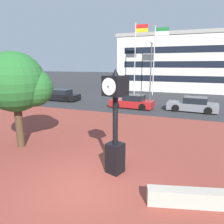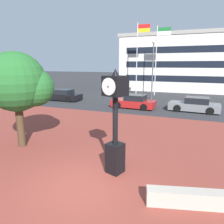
# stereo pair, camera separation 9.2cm
# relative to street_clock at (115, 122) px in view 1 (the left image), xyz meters

# --- Properties ---
(ground_plane) EXTENTS (200.00, 200.00, 0.00)m
(ground_plane) POSITION_rel_street_clock_xyz_m (-0.66, -1.36, -2.01)
(ground_plane) COLOR #2D2D30
(plaza_brick_paving) EXTENTS (44.00, 14.76, 0.01)m
(plaza_brick_paving) POSITION_rel_street_clock_xyz_m (-0.66, 2.02, -2.00)
(plaza_brick_paving) COLOR brown
(plaza_brick_paving) RESTS_ON ground
(planter_wall) EXTENTS (3.20, 1.21, 0.50)m
(planter_wall) POSITION_rel_street_clock_xyz_m (3.07, -0.98, -1.76)
(planter_wall) COLOR #ADA393
(planter_wall) RESTS_ON ground
(street_clock) EXTENTS (0.90, 0.92, 3.95)m
(street_clock) POSITION_rel_street_clock_xyz_m (0.00, 0.00, 0.00)
(street_clock) COLOR black
(street_clock) RESTS_ON ground
(plaza_tree) EXTENTS (3.08, 2.87, 4.70)m
(plaza_tree) POSITION_rel_street_clock_xyz_m (-5.20, 0.84, 1.18)
(plaza_tree) COLOR #42301E
(plaza_tree) RESTS_ON ground
(car_street_near) EXTENTS (4.17, 1.99, 1.28)m
(car_street_near) POSITION_rel_street_clock_xyz_m (-2.58, 12.06, -1.44)
(car_street_near) COLOR maroon
(car_street_near) RESTS_ON ground
(car_street_mid) EXTENTS (4.62, 1.98, 1.28)m
(car_street_mid) POSITION_rel_street_clock_xyz_m (-11.53, 13.23, -1.44)
(car_street_mid) COLOR black
(car_street_mid) RESTS_ON ground
(car_street_far) EXTENTS (4.34, 2.04, 1.28)m
(car_street_far) POSITION_rel_street_clock_xyz_m (2.85, 12.53, -1.44)
(car_street_far) COLOR slate
(car_street_far) RESTS_ON ground
(flagpole_primary) EXTENTS (1.71, 0.14, 9.44)m
(flagpole_primary) POSITION_rel_street_clock_xyz_m (-4.61, 21.24, 3.59)
(flagpole_primary) COLOR silver
(flagpole_primary) RESTS_ON ground
(flagpole_secondary) EXTENTS (1.80, 0.14, 8.91)m
(flagpole_secondary) POSITION_rel_street_clock_xyz_m (-2.02, 21.24, 3.31)
(flagpole_secondary) COLOR silver
(flagpole_secondary) RESTS_ON ground
(civic_building) EXTENTS (25.06, 10.75, 8.69)m
(civic_building) POSITION_rel_street_clock_xyz_m (3.69, 30.07, 2.34)
(civic_building) COLOR beige
(civic_building) RESTS_ON ground
(street_lamp_post) EXTENTS (0.36, 0.36, 6.73)m
(street_lamp_post) POSITION_rel_street_clock_xyz_m (-1.91, 17.50, 2.10)
(street_lamp_post) COLOR #4C4C51
(street_lamp_post) RESTS_ON ground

